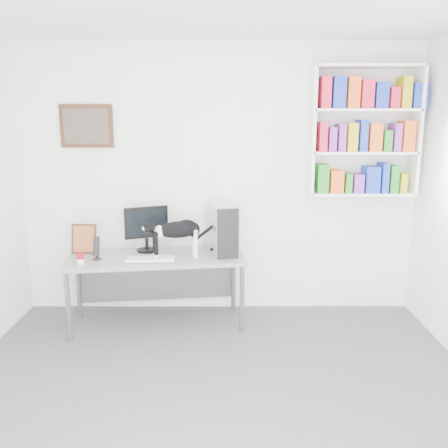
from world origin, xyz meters
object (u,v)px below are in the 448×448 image
object	(u,v)px
desk	(157,291)
pc_tower	(222,228)
speaker	(96,248)
soup_can	(80,259)
monitor	(146,229)
leaning_print	(84,238)
bookshelf	(364,132)
cat	(177,239)
keyboard	(151,259)

from	to	relation	value
desk	pc_tower	bearing A→B (deg)	3.73
speaker	pc_tower	bearing A→B (deg)	28.72
desk	soup_can	xyz separation A→B (m)	(-0.64, -0.25, 0.39)
monitor	leaning_print	bearing A→B (deg)	163.17
monitor	pc_tower	distance (m)	0.74
desk	pc_tower	size ratio (longest dim) A/B	3.42
monitor	leaning_print	distance (m)	0.61
bookshelf	desk	world-z (taller)	bookshelf
bookshelf	desk	xyz separation A→B (m)	(-1.99, -0.31, -1.50)
monitor	cat	xyz separation A→B (m)	(0.32, -0.25, -0.04)
bookshelf	speaker	size ratio (longest dim) A/B	5.44
desk	bookshelf	bearing A→B (deg)	1.42
bookshelf	pc_tower	xyz separation A→B (m)	(-1.37, -0.18, -0.92)
keyboard	soup_can	size ratio (longest dim) A/B	4.51
pc_tower	speaker	size ratio (longest dim) A/B	2.13
monitor	pc_tower	xyz separation A→B (m)	(0.74, -0.06, 0.02)
desk	monitor	xyz separation A→B (m)	(-0.11, 0.18, 0.57)
bookshelf	keyboard	size ratio (longest dim) A/B	2.83
monitor	cat	bearing A→B (deg)	-61.00
keyboard	desk	bearing A→B (deg)	75.18
cat	monitor	bearing A→B (deg)	124.91
desk	cat	bearing A→B (deg)	-26.02
leaning_print	soup_can	bearing A→B (deg)	-77.85
pc_tower	bookshelf	bearing A→B (deg)	-5.63
speaker	bookshelf	bearing A→B (deg)	26.73
bookshelf	leaning_print	xyz separation A→B (m)	(-2.70, -0.19, -1.01)
bookshelf	speaker	bearing A→B (deg)	-170.63
speaker	cat	xyz separation A→B (m)	(0.74, 0.04, 0.07)
monitor	soup_can	xyz separation A→B (m)	(-0.53, -0.43, -0.18)
soup_can	monitor	bearing A→B (deg)	39.27
bookshelf	leaning_print	distance (m)	2.89
desk	leaning_print	world-z (taller)	leaning_print
pc_tower	cat	size ratio (longest dim) A/B	0.81
desk	monitor	bearing A→B (deg)	114.96
leaning_print	monitor	bearing A→B (deg)	7.87
monitor	pc_tower	size ratio (longest dim) A/B	0.94
bookshelf	speaker	distance (m)	2.76
bookshelf	pc_tower	distance (m)	1.66
desk	soup_can	world-z (taller)	soup_can
keyboard	speaker	world-z (taller)	speaker
pc_tower	soup_can	xyz separation A→B (m)	(-1.27, -0.37, -0.19)
desk	monitor	world-z (taller)	monitor
pc_tower	speaker	bearing A→B (deg)	178.05
speaker	soup_can	distance (m)	0.19
speaker	cat	distance (m)	0.74
monitor	leaning_print	world-z (taller)	monitor
leaning_print	cat	bearing A→B (deg)	-9.75
desk	keyboard	distance (m)	0.39
speaker	cat	world-z (taller)	cat
keyboard	leaning_print	world-z (taller)	leaning_print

